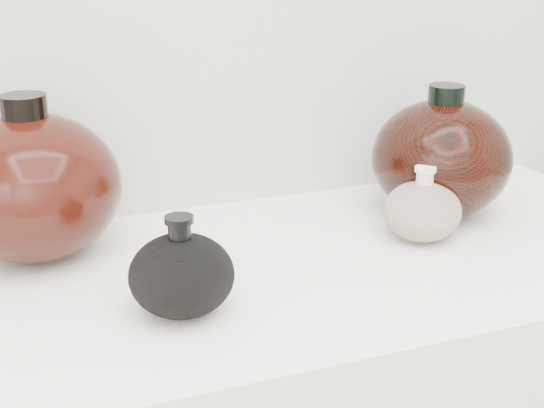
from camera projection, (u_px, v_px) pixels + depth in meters
name	position (u px, v px, depth m)	size (l,w,h in m)	color
black_gourd_vase	(182.00, 274.00, 0.88)	(0.13, 0.13, 0.12)	black
cream_gourd_vase	(422.00, 210.00, 1.08)	(0.12, 0.12, 0.11)	#BAAD8E
left_round_pot	(33.00, 186.00, 1.01)	(0.27, 0.27, 0.22)	black
right_round_pot	(441.00, 158.00, 1.16)	(0.27, 0.27, 0.20)	black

